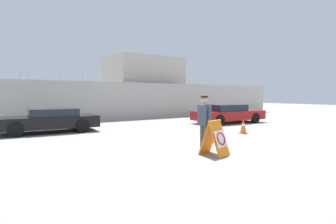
{
  "coord_description": "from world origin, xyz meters",
  "views": [
    {
      "loc": [
        -6.16,
        -6.78,
        1.82
      ],
      "look_at": [
        -1.06,
        0.89,
        1.22
      ],
      "focal_mm": 28.0,
      "sensor_mm": 36.0,
      "label": 1
    }
  ],
  "objects_px": {
    "security_guard": "(204,120)",
    "barricade_sign": "(216,138)",
    "traffic_cone_mid": "(216,133)",
    "parked_car_far_side": "(228,114)",
    "traffic_cone_near": "(243,126)",
    "parked_car_front_coupe": "(50,120)"
  },
  "relations": [
    {
      "from": "traffic_cone_near",
      "to": "traffic_cone_mid",
      "type": "distance_m",
      "value": 2.9
    },
    {
      "from": "parked_car_far_side",
      "to": "security_guard",
      "type": "bearing_deg",
      "value": -136.75
    },
    {
      "from": "barricade_sign",
      "to": "parked_car_front_coupe",
      "type": "relative_size",
      "value": 0.23
    },
    {
      "from": "traffic_cone_near",
      "to": "parked_car_far_side",
      "type": "relative_size",
      "value": 0.15
    },
    {
      "from": "parked_car_front_coupe",
      "to": "parked_car_far_side",
      "type": "xyz_separation_m",
      "value": [
        10.39,
        -1.83,
        0.01
      ]
    },
    {
      "from": "security_guard",
      "to": "traffic_cone_mid",
      "type": "height_order",
      "value": "security_guard"
    },
    {
      "from": "parked_car_front_coupe",
      "to": "parked_car_far_side",
      "type": "relative_size",
      "value": 0.93
    },
    {
      "from": "traffic_cone_mid",
      "to": "parked_car_front_coupe",
      "type": "distance_m",
      "value": 8.11
    },
    {
      "from": "traffic_cone_mid",
      "to": "parked_car_far_side",
      "type": "height_order",
      "value": "parked_car_far_side"
    },
    {
      "from": "security_guard",
      "to": "traffic_cone_mid",
      "type": "xyz_separation_m",
      "value": [
        1.45,
        0.94,
        -0.65
      ]
    },
    {
      "from": "barricade_sign",
      "to": "traffic_cone_mid",
      "type": "xyz_separation_m",
      "value": [
        1.51,
        1.53,
        -0.17
      ]
    },
    {
      "from": "traffic_cone_near",
      "to": "parked_car_front_coupe",
      "type": "bearing_deg",
      "value": 143.71
    },
    {
      "from": "barricade_sign",
      "to": "parked_car_front_coupe",
      "type": "distance_m",
      "value": 8.71
    },
    {
      "from": "traffic_cone_near",
      "to": "traffic_cone_mid",
      "type": "bearing_deg",
      "value": -159.68
    },
    {
      "from": "traffic_cone_mid",
      "to": "parked_car_front_coupe",
      "type": "relative_size",
      "value": 0.16
    },
    {
      "from": "traffic_cone_near",
      "to": "traffic_cone_mid",
      "type": "xyz_separation_m",
      "value": [
        -2.72,
        -1.01,
        0.0
      ]
    },
    {
      "from": "security_guard",
      "to": "parked_car_front_coupe",
      "type": "distance_m",
      "value": 8.2
    },
    {
      "from": "parked_car_far_side",
      "to": "barricade_sign",
      "type": "bearing_deg",
      "value": -134.19
    },
    {
      "from": "security_guard",
      "to": "barricade_sign",
      "type": "bearing_deg",
      "value": 177.33
    },
    {
      "from": "traffic_cone_near",
      "to": "parked_car_front_coupe",
      "type": "relative_size",
      "value": 0.16
    },
    {
      "from": "barricade_sign",
      "to": "security_guard",
      "type": "relative_size",
      "value": 0.59
    },
    {
      "from": "barricade_sign",
      "to": "parked_car_far_side",
      "type": "bearing_deg",
      "value": 27.74
    }
  ]
}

